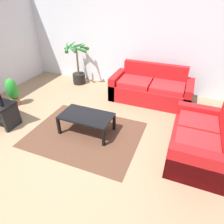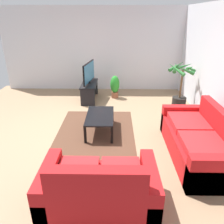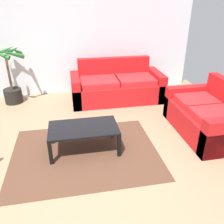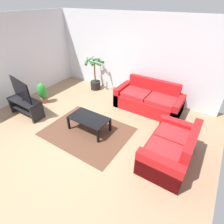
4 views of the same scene
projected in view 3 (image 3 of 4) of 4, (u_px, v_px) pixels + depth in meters
name	position (u px, v px, depth m)	size (l,w,h in m)	color
ground_plane	(77.00, 168.00, 3.30)	(6.60, 6.60, 0.00)	#937556
wall_back	(66.00, 36.00, 5.35)	(6.00, 0.06, 2.70)	silver
couch_main	(117.00, 87.00, 5.36)	(2.03, 0.90, 0.90)	red
couch_loveseat	(207.00, 117.00, 4.05)	(0.90, 1.51, 0.90)	red
coffee_table	(83.00, 130.00, 3.55)	(1.04, 0.59, 0.40)	black
area_rug	(85.00, 153.00, 3.62)	(2.20, 1.70, 0.01)	#513323
potted_palm	(10.00, 79.00, 5.08)	(0.80, 0.76, 1.28)	black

